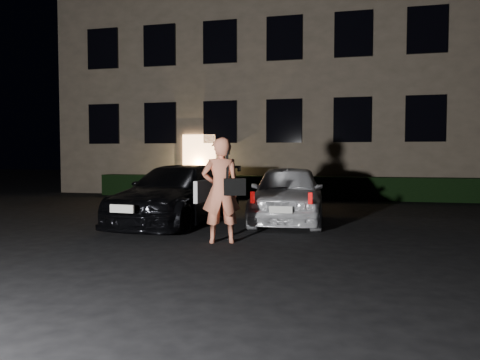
# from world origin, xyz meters

# --- Properties ---
(ground) EXTENTS (80.00, 80.00, 0.00)m
(ground) POSITION_xyz_m (0.00, 0.00, 0.00)
(ground) COLOR black
(ground) RESTS_ON ground
(building) EXTENTS (20.00, 8.11, 12.00)m
(building) POSITION_xyz_m (-0.00, 14.99, 6.00)
(building) COLOR brown
(building) RESTS_ON ground
(hedge) EXTENTS (15.00, 0.70, 0.85)m
(hedge) POSITION_xyz_m (0.00, 10.50, 0.42)
(hedge) COLOR black
(hedge) RESTS_ON ground
(sedan) EXTENTS (2.36, 5.04, 1.41)m
(sedan) POSITION_xyz_m (-1.51, 3.38, 0.70)
(sedan) COLOR black
(sedan) RESTS_ON ground
(hatch) EXTENTS (1.94, 4.27, 1.42)m
(hatch) POSITION_xyz_m (1.08, 4.13, 0.71)
(hatch) COLOR white
(hatch) RESTS_ON ground
(man) EXTENTS (0.92, 0.69, 1.98)m
(man) POSITION_xyz_m (0.23, 1.09, 1.00)
(man) COLOR #E37C5A
(man) RESTS_ON ground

